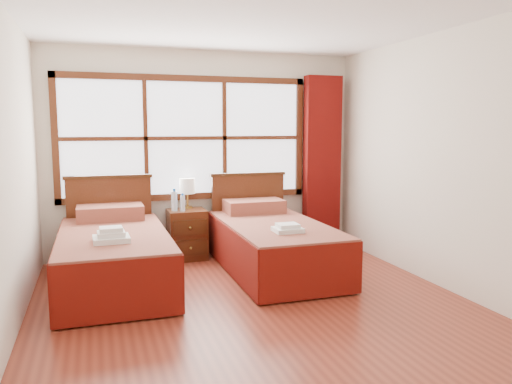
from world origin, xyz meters
name	(u,v)px	position (x,y,z in m)	size (l,w,h in m)	color
floor	(260,311)	(0.00, 0.00, 0.00)	(4.50, 4.50, 0.00)	maroon
ceiling	(260,11)	(0.00, 0.00, 2.60)	(4.50, 4.50, 0.00)	white
wall_back	(205,154)	(0.00, 2.25, 1.30)	(4.00, 4.00, 0.00)	silver
wall_left	(5,173)	(-2.00, 0.00, 1.30)	(4.50, 4.50, 0.00)	silver
wall_right	(451,162)	(2.00, 0.00, 1.30)	(4.50, 4.50, 0.00)	silver
window	(186,138)	(-0.25, 2.21, 1.50)	(3.16, 0.06, 1.56)	white
curtain	(322,162)	(1.60, 2.11, 1.17)	(0.50, 0.16, 2.30)	#640D0A
bed_left	(114,254)	(-1.21, 1.20, 0.32)	(1.10, 2.12, 1.07)	#381C0B
bed_right	(272,243)	(0.55, 1.20, 0.32)	(1.08, 2.10, 1.05)	#381C0B
nightstand	(187,234)	(-0.29, 1.99, 0.31)	(0.46, 0.46, 0.62)	#492110
towels_left	(111,236)	(-1.24, 0.71, 0.62)	(0.34, 0.30, 0.14)	white
towels_right	(288,228)	(0.52, 0.65, 0.60)	(0.29, 0.26, 0.09)	white
lamp	(187,187)	(-0.26, 2.14, 0.89)	(0.20, 0.20, 0.38)	#BC913C
bottle_near	(174,201)	(-0.45, 1.97, 0.74)	(0.07, 0.07, 0.27)	#C0DAF7
bottle_far	(183,203)	(-0.36, 1.91, 0.72)	(0.06, 0.06, 0.22)	#C0DAF7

